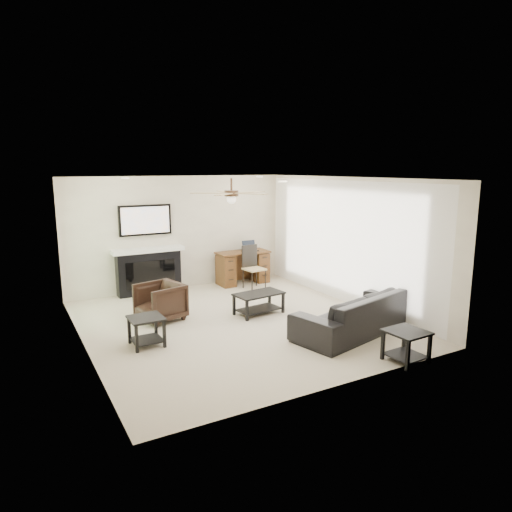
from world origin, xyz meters
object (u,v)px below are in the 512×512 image
(desk, at_px, (243,267))
(armchair, at_px, (160,302))
(fireplace_unit, at_px, (148,250))
(coffee_table, at_px, (259,303))
(sofa, at_px, (354,313))

(desk, bearing_deg, armchair, -147.18)
(desk, bearing_deg, fireplace_unit, 174.50)
(armchair, distance_m, coffee_table, 1.79)
(coffee_table, height_order, fireplace_unit, fireplace_unit)
(sofa, relative_size, fireplace_unit, 1.19)
(sofa, height_order, coffee_table, sofa)
(coffee_table, bearing_deg, desk, 63.39)
(sofa, xyz_separation_m, armchair, (-2.60, 2.15, 0.00))
(sofa, distance_m, fireplace_unit, 4.61)
(coffee_table, xyz_separation_m, desk, (0.80, 2.16, 0.18))
(coffee_table, xyz_separation_m, fireplace_unit, (-1.37, 2.37, 0.75))
(fireplace_unit, height_order, desk, fireplace_unit)
(armchair, height_order, fireplace_unit, fireplace_unit)
(desk, bearing_deg, sofa, -88.40)
(sofa, relative_size, armchair, 3.08)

